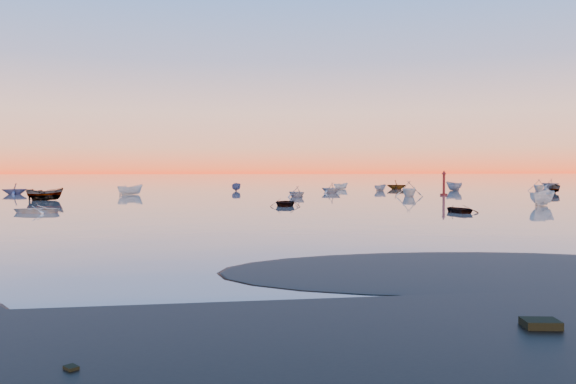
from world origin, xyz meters
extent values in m
plane|color=slate|center=(0.00, 100.00, 0.00)|extent=(600.00, 600.00, 0.00)
imported|color=silver|center=(24.65, 31.14, 0.00)|extent=(4.05, 4.44, 1.47)
cylinder|color=#410E0E|center=(24.83, 53.30, 0.05)|extent=(0.96, 0.96, 0.32)
cylinder|color=#410E0E|center=(24.83, 53.30, 1.39)|extent=(0.34, 0.34, 2.78)
cone|color=#410E0E|center=(24.83, 53.30, 3.04)|extent=(0.64, 0.64, 0.53)
camera|label=1|loc=(-6.80, -17.29, 3.45)|focal=35.00mm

